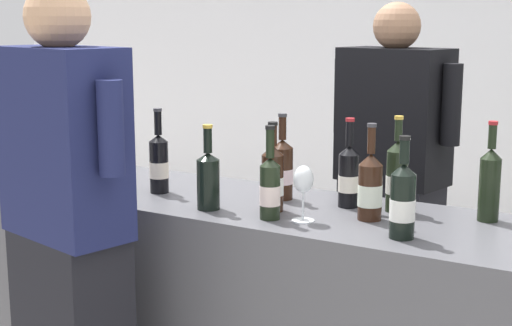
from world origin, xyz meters
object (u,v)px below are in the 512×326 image
Objects in this scene: wine_bottle_7 at (490,182)px; person_guest at (69,255)px; wine_bottle_5 at (273,178)px; wine_bottle_8 at (282,169)px; wine_bottle_3 at (159,163)px; wine_bottle_10 at (349,176)px; wine_glass at (303,182)px; wine_bottle_2 at (270,187)px; ice_bucket at (73,158)px; person_server at (391,206)px; wine_bottle_11 at (397,176)px; wine_bottle_0 at (370,187)px; wine_bottle_6 at (403,201)px; wine_bottle_1 at (208,178)px; wine_bottle_9 at (95,146)px.

wine_bottle_7 is 0.19× the size of person_guest.
wine_bottle_5 is 0.18m from wine_bottle_8.
person_guest is (0.02, -0.52, -0.23)m from wine_bottle_3.
wine_bottle_10 reaches higher than wine_bottle_5.
wine_bottle_2 is at bearing -164.87° from wine_glass.
person_server is (1.10, 0.81, -0.24)m from ice_bucket.
wine_bottle_11 reaches higher than wine_bottle_5.
wine_bottle_0 is at bearing -15.14° from wine_bottle_8.
wine_bottle_5 is at bearing 156.63° from wine_glass.
wine_bottle_6 is (0.47, 0.01, 0.01)m from wine_bottle_2.
wine_bottle_10 is (0.42, 0.29, 0.00)m from wine_bottle_1.
wine_bottle_5 is 0.44m from wine_bottle_11.
wine_bottle_5 reaches higher than wine_bottle_1.
wine_bottle_6 is (0.73, 0.01, 0.01)m from wine_bottle_1.
wine_bottle_2 is at bearing -11.97° from wine_bottle_3.
person_guest reaches higher than wine_bottle_0.
wine_bottle_10 is (-0.31, 0.28, -0.00)m from wine_bottle_6.
wine_bottle_1 is 1.60× the size of wine_glass.
wine_bottle_9 is at bearing 178.51° from wine_bottle_8.
wine_bottle_9 reaches higher than wine_bottle_2.
wine_bottle_3 is 0.69m from wine_glass.
wine_bottle_1 is 0.96× the size of wine_bottle_5.
wine_bottle_8 is (-0.75, -0.08, -0.02)m from wine_bottle_7.
person_guest is at bearing -135.80° from wine_bottle_5.
wine_bottle_5 is at bearing -2.48° from wine_bottle_3.
wine_bottle_10 is at bearing -171.48° from wine_bottle_11.
person_server is 0.98× the size of person_guest.
person_server reaches higher than wine_bottle_8.
person_server reaches higher than wine_bottle_2.
wine_bottle_8 is (0.47, 0.15, -0.00)m from wine_bottle_3.
person_server is (-0.37, 0.88, -0.26)m from wine_bottle_6.
wine_bottle_8 is 0.70m from person_server.
wine_bottle_3 is at bearing -166.72° from wine_bottle_10.
wine_bottle_6 is at bearing 1.54° from wine_bottle_2.
ice_bucket is at bearing 177.43° from wine_bottle_6.
wine_bottle_7 is 0.49m from wine_bottle_10.
wine_bottle_10 is at bearing 137.43° from wine_bottle_6.
wine_bottle_10 is at bearing 61.32° from wine_bottle_2.
wine_bottle_5 is at bearing 1.23° from ice_bucket.
wine_bottle_11 reaches higher than wine_bottle_3.
wine_bottle_11 is (0.04, 0.16, 0.01)m from wine_bottle_0.
wine_bottle_10 is at bearing 13.28° from wine_bottle_3.
person_server reaches higher than wine_bottle_7.
wine_bottle_1 is 0.51m from wine_bottle_10.
wine_bottle_0 is at bearing 33.42° from person_guest.
wine_bottle_10 reaches higher than wine_bottle_1.
wine_bottle_5 is 0.52m from wine_bottle_6.
wine_bottle_9 is 1.01× the size of wine_bottle_10.
wine_bottle_5 is 1.05m from wine_bottle_9.
wine_bottle_2 is 0.18× the size of person_guest.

